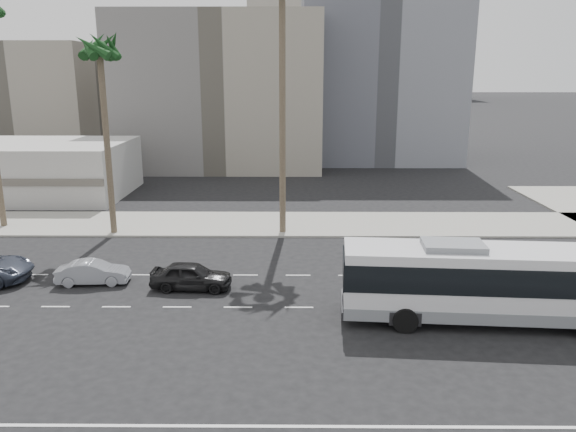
{
  "coord_description": "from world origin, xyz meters",
  "views": [
    {
      "loc": [
        -3.36,
        -25.22,
        11.09
      ],
      "look_at": [
        -3.57,
        4.0,
        3.63
      ],
      "focal_mm": 34.56,
      "sensor_mm": 36.0,
      "label": 1
    }
  ],
  "objects_px": {
    "car_a": "(191,276)",
    "car_b": "(93,272)",
    "palm_mid": "(100,53)",
    "city_bus": "(489,281)"
  },
  "relations": [
    {
      "from": "car_a",
      "to": "car_b",
      "type": "distance_m",
      "value": 5.55
    },
    {
      "from": "city_bus",
      "to": "car_b",
      "type": "relative_size",
      "value": 3.45
    },
    {
      "from": "city_bus",
      "to": "car_b",
      "type": "height_order",
      "value": "city_bus"
    },
    {
      "from": "city_bus",
      "to": "palm_mid",
      "type": "distance_m",
      "value": 28.07
    },
    {
      "from": "palm_mid",
      "to": "city_bus",
      "type": "bearing_deg",
      "value": -33.47
    },
    {
      "from": "car_a",
      "to": "city_bus",
      "type": "bearing_deg",
      "value": -102.17
    },
    {
      "from": "car_a",
      "to": "car_b",
      "type": "relative_size",
      "value": 1.11
    },
    {
      "from": "car_a",
      "to": "palm_mid",
      "type": "bearing_deg",
      "value": 38.72
    },
    {
      "from": "city_bus",
      "to": "palm_mid",
      "type": "height_order",
      "value": "palm_mid"
    },
    {
      "from": "city_bus",
      "to": "palm_mid",
      "type": "bearing_deg",
      "value": 150.85
    }
  ]
}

